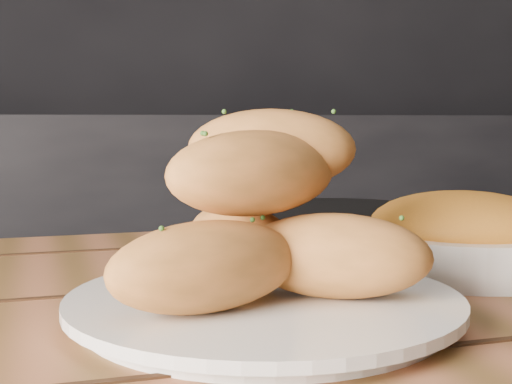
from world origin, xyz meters
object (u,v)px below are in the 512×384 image
skillet (338,232)px  bowl (463,236)px  plate (264,306)px  bread_rolls (261,217)px

skillet → bowl: bowl is taller
plate → skillet: 0.26m
plate → bowl: bearing=24.2°
skillet → bowl: (0.08, -0.11, 0.01)m
bread_rolls → bowl: size_ratio=1.20×
plate → skillet: (0.15, 0.21, 0.01)m
plate → skillet: bearing=54.9°
skillet → bowl: size_ratio=1.94×
bread_rolls → bowl: 0.26m
plate → bread_rolls: 0.06m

